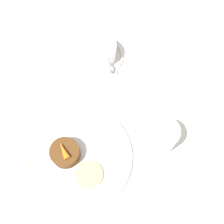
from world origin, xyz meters
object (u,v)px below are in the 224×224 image
dinner_plate (79,157)px  fork (116,220)px  dessert_cake (65,153)px  wine_glass (162,135)px  coffee_cup (100,50)px

dinner_plate → fork: 0.18m
dessert_cake → dinner_plate: bearing=59.3°
fork → dessert_cake: size_ratio=2.38×
dinner_plate → wine_glass: (0.05, 0.21, 0.07)m
coffee_cup → fork: (0.43, -0.14, -0.04)m
fork → coffee_cup: bearing=162.2°
dinner_plate → coffee_cup: bearing=146.6°
dessert_cake → wine_glass: bearing=75.0°
dinner_plate → dessert_cake: (-0.02, -0.03, 0.03)m
dessert_cake → coffee_cup: bearing=140.7°
wine_glass → fork: wine_glass is taller
coffee_cup → dessert_cake: coffee_cup is taller
dinner_plate → dessert_cake: 0.04m
fork → dessert_cake: bearing=-164.5°
dinner_plate → coffee_cup: 0.30m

